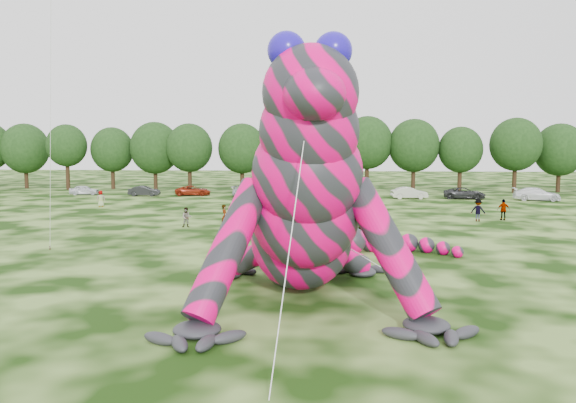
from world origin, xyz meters
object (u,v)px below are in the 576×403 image
(tree_4, at_px, (112,158))
(tree_6, at_px, (189,157))
(tree_12, at_px, (460,159))
(car_1, at_px, (144,191))
(car_0, at_px, (84,190))
(spectator_0, at_px, (225,216))
(car_5, at_px, (409,193))
(tree_9, at_px, (322,160))
(spectator_1, at_px, (187,217))
(tree_10, at_px, (367,154))
(spectator_4, at_px, (101,199))
(car_2, at_px, (193,191))
(car_4, at_px, (335,191))
(car_6, at_px, (465,193))
(tree_11, at_px, (414,155))
(spectator_3, at_px, (504,210))
(spectator_5, at_px, (360,226))
(tree_5, at_px, (155,156))
(tree_7, at_px, (242,157))
(car_3, at_px, (252,192))
(tree_2, at_px, (25,156))
(spectator_2, at_px, (478,210))
(car_7, at_px, (537,194))
(inflatable_gecko, at_px, (299,172))
(tree_13, at_px, (515,155))
(tree_8, at_px, (284,159))
(tree_14, at_px, (559,158))
(tree_3, at_px, (67,157))

(tree_4, height_order, tree_6, tree_6)
(tree_12, height_order, car_1, tree_12)
(car_0, height_order, spectator_0, spectator_0)
(tree_12, xyz_separation_m, car_5, (-8.12, -10.51, -3.77))
(tree_9, bearing_deg, tree_6, -177.97)
(spectator_1, bearing_deg, tree_6, 94.26)
(tree_10, relative_size, spectator_4, 6.11)
(car_2, relative_size, car_4, 1.10)
(car_2, distance_m, car_6, 33.72)
(tree_11, distance_m, spectator_3, 30.40)
(tree_9, relative_size, spectator_5, 4.96)
(tree_9, xyz_separation_m, tree_11, (12.72, 0.85, 0.70))
(car_1, bearing_deg, car_2, -80.69)
(tree_5, xyz_separation_m, tree_11, (36.91, -0.24, 0.14))
(car_1, distance_m, car_5, 33.05)
(tree_7, xyz_separation_m, spectator_0, (4.65, -35.23, -3.81))
(car_1, bearing_deg, car_0, 79.08)
(car_3, bearing_deg, tree_2, 81.56)
(spectator_2, distance_m, spectator_4, 37.51)
(tree_5, relative_size, car_3, 1.98)
(car_6, bearing_deg, car_7, -90.46)
(tree_2, bearing_deg, car_7, -10.13)
(inflatable_gecko, height_order, car_6, inflatable_gecko)
(tree_4, xyz_separation_m, car_7, (56.08, -12.35, -3.77))
(tree_10, xyz_separation_m, car_2, (-22.57, -9.27, -4.62))
(tree_7, relative_size, spectator_0, 5.11)
(car_1, distance_m, car_2, 6.13)
(tree_13, distance_m, spectator_4, 53.33)
(tree_8, bearing_deg, car_5, -31.20)
(tree_5, bearing_deg, tree_13, -1.49)
(tree_11, xyz_separation_m, spectator_2, (1.42, -30.74, -4.09))
(tree_2, height_order, tree_11, tree_11)
(tree_2, bearing_deg, car_1, -26.31)
(tree_6, xyz_separation_m, car_2, (2.39, -7.38, -4.12))
(tree_6, relative_size, car_7, 1.83)
(car_6, bearing_deg, tree_9, 70.26)
(car_3, bearing_deg, inflatable_gecko, -158.88)
(tree_14, distance_m, car_6, 19.00)
(tree_2, relative_size, tree_6, 1.02)
(tree_4, bearing_deg, tree_13, -1.60)
(tree_8, distance_m, tree_9, 5.30)
(tree_13, bearing_deg, car_0, -171.89)
(tree_8, bearing_deg, tree_5, 175.61)
(tree_3, xyz_separation_m, tree_5, (12.59, 1.37, 0.18))
(car_3, relative_size, spectator_2, 2.63)
(tree_4, height_order, tree_9, tree_4)
(tree_2, bearing_deg, tree_3, -13.07)
(tree_5, xyz_separation_m, spectator_2, (38.33, -30.99, -3.96))
(tree_3, height_order, tree_7, tree_7)
(tree_13, distance_m, car_6, 13.50)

